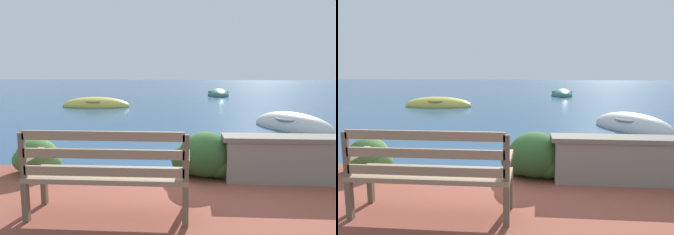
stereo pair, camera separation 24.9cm
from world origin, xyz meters
The scene contains 8 objects.
ground_plane centered at (0.00, 0.00, 0.00)m, with size 80.00×80.00×0.00m.
park_bench centered at (-0.89, -1.66, 0.71)m, with size 1.65×0.48×0.93m.
stone_wall centered at (1.46, -0.48, 0.53)m, with size 2.15×0.39×0.62m.
hedge_clump_far_left centered at (-2.26, -0.34, 0.44)m, with size 0.74×0.54×0.51m.
hedge_clump_left centered at (0.16, -0.34, 0.50)m, with size 0.94×0.67×0.64m.
rowboat_nearest centered at (2.88, 4.56, 0.07)m, with size 2.30×2.53×0.83m.
rowboat_mid centered at (-4.16, 9.38, 0.06)m, with size 3.00×1.15×0.75m.
rowboat_far centered at (1.76, 15.43, 0.07)m, with size 1.31×2.55×0.74m.
Camera 1 is at (-0.08, -4.80, 1.74)m, focal length 35.00 mm.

